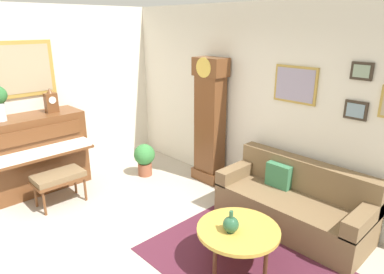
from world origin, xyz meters
The scene contains 12 objects.
ground_plane centered at (0.00, 0.00, -0.05)m, with size 6.40×6.00×0.10m, color #B2A899.
wall_left centered at (-2.60, 0.00, 1.41)m, with size 0.13×4.90×2.80m.
wall_back centered at (0.02, 2.40, 1.40)m, with size 5.30×0.13×2.80m.
area_rug centered at (1.12, 0.86, 0.00)m, with size 2.10×1.50×0.01m, color #4C1E2D.
piano centered at (-2.23, -0.01, 0.60)m, with size 0.87×1.44×1.19m.
piano_bench centered at (-1.52, 0.00, 0.41)m, with size 0.42×0.70×0.48m.
grandfather_clock centered at (-0.59, 2.15, 0.96)m, with size 0.52×0.34×2.03m.
couch centered at (1.11, 1.93, 0.31)m, with size 1.90×0.80×0.84m.
coffee_table centered at (1.11, 0.80, 0.42)m, with size 0.88×0.88×0.46m.
mantel_clock centered at (-2.23, 0.31, 1.36)m, with size 0.13×0.18×0.38m.
green_jug centered at (1.09, 0.70, 0.54)m, with size 0.17×0.17×0.24m.
potted_plant centered at (-1.48, 1.48, 0.32)m, with size 0.36×0.36×0.56m.
Camera 1 is at (3.01, -1.70, 2.50)m, focal length 31.93 mm.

